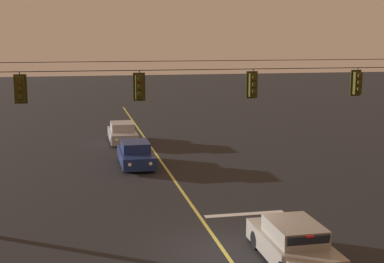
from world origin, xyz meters
The scene contains 11 objects.
ground_plane centered at (0.00, 0.00, 0.00)m, with size 180.00×180.00×0.00m, color black.
lane_centre_stripe centered at (0.00, 10.26, 0.00)m, with size 0.14×60.00×0.01m, color #D1C64C.
stop_bar_paint centered at (1.90, 3.66, 0.00)m, with size 3.40×0.36×0.01m, color silver.
signal_span_assembly centered at (0.00, 4.26, 3.84)m, with size 21.31×0.32×7.37m.
traffic_light_leftmost centered at (-6.84, 4.24, 5.31)m, with size 0.48×0.41×1.22m.
traffic_light_left_inner centered at (-2.33, 4.24, 5.31)m, with size 0.48×0.41×1.22m.
traffic_light_centre centered at (2.35, 4.24, 5.31)m, with size 0.48×0.41×1.22m.
traffic_light_right_inner centered at (7.04, 4.24, 5.31)m, with size 0.48×0.41×1.22m.
car_waiting_near_lane centered at (1.94, -1.44, 0.65)m, with size 1.80×4.33×1.39m.
car_oncoming_lead centered at (-1.58, 13.36, 0.65)m, with size 1.80×4.42×1.39m.
car_oncoming_trailing centered at (-1.73, 20.63, 0.65)m, with size 1.80×4.42×1.39m.
Camera 1 is at (-4.77, -17.35, 7.24)m, focal length 51.49 mm.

